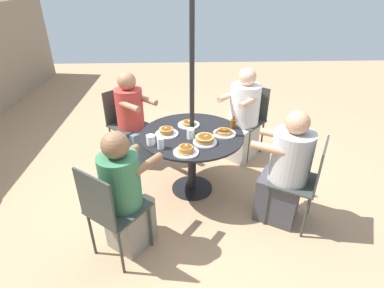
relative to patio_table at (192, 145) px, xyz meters
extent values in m
plane|color=tan|center=(0.00, 0.00, -0.58)|extent=(12.00, 12.00, 0.00)
cylinder|color=black|center=(0.00, 0.00, -0.57)|extent=(0.47, 0.47, 0.01)
cylinder|color=black|center=(0.00, 0.00, -0.23)|extent=(0.09, 0.09, 0.69)
cylinder|color=black|center=(0.00, 0.00, 0.13)|extent=(1.09, 1.09, 0.02)
cylinder|color=black|center=(0.00, 0.00, 0.44)|extent=(0.05, 0.05, 2.04)
cylinder|color=#333833|center=(0.54, -0.75, -0.35)|extent=(0.02, 0.02, 0.47)
cylinder|color=#333833|center=(0.78, -0.50, -0.35)|extent=(0.02, 0.02, 0.47)
cylinder|color=#333833|center=(0.79, -1.00, -0.35)|extent=(0.02, 0.02, 0.47)
cylinder|color=#333833|center=(1.04, -0.74, -0.35)|extent=(0.02, 0.02, 0.47)
cube|color=#333833|center=(0.79, -0.75, -0.10)|extent=(0.59, 0.59, 0.02)
cube|color=#333833|center=(0.93, -0.88, 0.12)|extent=(0.29, 0.30, 0.43)
cube|color=beige|center=(0.70, -0.67, -0.35)|extent=(0.54, 0.54, 0.47)
cylinder|color=white|center=(0.74, -0.71, 0.15)|extent=(0.38, 0.38, 0.53)
sphere|color=#DBA884|center=(0.74, -0.71, 0.52)|extent=(0.22, 0.22, 0.22)
cylinder|color=#DBA884|center=(0.50, -0.68, 0.28)|extent=(0.27, 0.27, 0.07)
cylinder|color=#DBA884|center=(0.71, -0.46, 0.28)|extent=(0.27, 0.27, 0.07)
cylinder|color=#333833|center=(0.75, 0.54, -0.35)|extent=(0.02, 0.02, 0.47)
cylinder|color=#333833|center=(0.49, 0.78, -0.35)|extent=(0.02, 0.02, 0.47)
cylinder|color=#333833|center=(0.99, 0.80, -0.35)|extent=(0.02, 0.02, 0.47)
cylinder|color=#333833|center=(0.73, 1.04, -0.35)|extent=(0.02, 0.02, 0.47)
cube|color=#333833|center=(0.74, 0.79, -0.10)|extent=(0.59, 0.59, 0.02)
cube|color=#333833|center=(0.88, 0.94, 0.12)|extent=(0.30, 0.28, 0.43)
cube|color=slate|center=(0.66, 0.71, -0.35)|extent=(0.48, 0.48, 0.47)
cylinder|color=#B73833|center=(0.70, 0.75, 0.14)|extent=(0.34, 0.34, 0.51)
sphere|color=#A3704C|center=(0.70, 0.75, 0.50)|extent=(0.22, 0.22, 0.22)
cylinder|color=#A3704C|center=(0.67, 0.52, 0.27)|extent=(0.26, 0.28, 0.07)
cylinder|color=#A3704C|center=(0.47, 0.70, 0.27)|extent=(0.26, 0.28, 0.07)
cylinder|color=#333833|center=(-0.62, 0.68, -0.35)|extent=(0.02, 0.02, 0.47)
cylinder|color=#333833|center=(-0.83, 0.40, -0.35)|extent=(0.02, 0.02, 0.47)
cylinder|color=#333833|center=(-0.91, 0.90, -0.35)|extent=(0.02, 0.02, 0.47)
cylinder|color=#333833|center=(-1.12, 0.61, -0.35)|extent=(0.02, 0.02, 0.47)
cube|color=#333833|center=(-0.87, 0.65, -0.10)|extent=(0.58, 0.58, 0.02)
cube|color=#333833|center=(-1.03, 0.77, 0.12)|extent=(0.25, 0.33, 0.43)
cube|color=gray|center=(-0.78, 0.58, -0.35)|extent=(0.46, 0.45, 0.47)
cylinder|color=#38754C|center=(-0.82, 0.61, 0.13)|extent=(0.33, 0.33, 0.48)
sphere|color=brown|center=(-0.82, 0.61, 0.47)|extent=(0.22, 0.22, 0.22)
cylinder|color=brown|center=(-0.59, 0.60, 0.24)|extent=(0.30, 0.24, 0.07)
cylinder|color=brown|center=(-0.75, 0.39, 0.24)|extent=(0.30, 0.24, 0.07)
cylinder|color=#333833|center=(-0.61, -0.69, -0.35)|extent=(0.02, 0.02, 0.47)
cylinder|color=#333833|center=(-0.30, -0.87, -0.35)|extent=(0.02, 0.02, 0.47)
cylinder|color=#333833|center=(-0.79, -1.00, -0.35)|extent=(0.02, 0.02, 0.47)
cylinder|color=#333833|center=(-0.48, -1.18, -0.35)|extent=(0.02, 0.02, 0.47)
cube|color=#333833|center=(-0.55, -0.94, -0.10)|extent=(0.57, 0.57, 0.02)
cube|color=#333833|center=(-0.65, -1.11, 0.12)|extent=(0.35, 0.22, 0.43)
cube|color=#3D3D42|center=(-0.49, -0.84, -0.35)|extent=(0.50, 0.51, 0.47)
cylinder|color=#B2B2B2|center=(-0.52, -0.88, 0.14)|extent=(0.37, 0.37, 0.50)
sphere|color=tan|center=(-0.52, -0.88, 0.48)|extent=(0.21, 0.21, 0.21)
cylinder|color=tan|center=(-0.55, -0.65, 0.26)|extent=(0.21, 0.30, 0.07)
cylinder|color=tan|center=(-0.29, -0.80, 0.26)|extent=(0.21, 0.30, 0.07)
cylinder|color=white|center=(-0.40, 0.07, 0.14)|extent=(0.24, 0.24, 0.02)
cylinder|color=#AD7A3D|center=(-0.40, 0.08, 0.16)|extent=(0.16, 0.16, 0.01)
cylinder|color=#AD7A3D|center=(-0.40, 0.07, 0.17)|extent=(0.14, 0.14, 0.01)
cylinder|color=#AD7A3D|center=(-0.40, 0.07, 0.18)|extent=(0.15, 0.15, 0.01)
cylinder|color=#AD7A3D|center=(-0.40, 0.08, 0.20)|extent=(0.14, 0.14, 0.01)
ellipsoid|color=brown|center=(-0.40, 0.07, 0.21)|extent=(0.12, 0.11, 0.00)
cube|color=#F4E084|center=(-0.39, 0.07, 0.21)|extent=(0.03, 0.03, 0.01)
cylinder|color=white|center=(0.20, 0.03, 0.14)|extent=(0.24, 0.24, 0.02)
cylinder|color=#AD7A3D|center=(0.20, 0.02, 0.16)|extent=(0.16, 0.16, 0.01)
cylinder|color=#AD7A3D|center=(0.20, 0.03, 0.17)|extent=(0.16, 0.16, 0.01)
cylinder|color=#AD7A3D|center=(0.20, 0.03, 0.18)|extent=(0.15, 0.15, 0.01)
ellipsoid|color=brown|center=(0.20, 0.03, 0.18)|extent=(0.12, 0.11, 0.00)
cube|color=#F4E084|center=(0.20, 0.02, 0.19)|extent=(0.02, 0.02, 0.01)
cylinder|color=white|center=(-0.21, -0.12, 0.14)|extent=(0.24, 0.24, 0.02)
cylinder|color=#AD7A3D|center=(-0.21, -0.12, 0.16)|extent=(0.18, 0.18, 0.01)
cylinder|color=#AD7A3D|center=(-0.21, -0.12, 0.17)|extent=(0.18, 0.18, 0.01)
cylinder|color=#AD7A3D|center=(-0.21, -0.12, 0.19)|extent=(0.17, 0.17, 0.01)
cylinder|color=#AD7A3D|center=(-0.21, -0.12, 0.20)|extent=(0.19, 0.19, 0.01)
ellipsoid|color=brown|center=(-0.21, -0.12, 0.21)|extent=(0.14, 0.13, 0.00)
cube|color=#F4E084|center=(-0.21, -0.13, 0.22)|extent=(0.02, 0.02, 0.01)
cylinder|color=white|center=(-0.03, -0.34, 0.14)|extent=(0.24, 0.24, 0.02)
cylinder|color=#AD7A3D|center=(-0.03, -0.33, 0.16)|extent=(0.17, 0.17, 0.01)
cylinder|color=#AD7A3D|center=(-0.02, -0.34, 0.17)|extent=(0.17, 0.17, 0.01)
cylinder|color=#AD7A3D|center=(-0.03, -0.33, 0.18)|extent=(0.16, 0.16, 0.01)
ellipsoid|color=brown|center=(-0.03, -0.34, 0.18)|extent=(0.13, 0.12, 0.00)
cube|color=#F4E084|center=(-0.04, -0.33, 0.19)|extent=(0.03, 0.03, 0.01)
cylinder|color=white|center=(-0.01, 0.26, 0.14)|extent=(0.24, 0.24, 0.02)
cylinder|color=#AD7A3D|center=(-0.02, 0.26, 0.16)|extent=(0.14, 0.14, 0.01)
cylinder|color=#AD7A3D|center=(-0.01, 0.27, 0.17)|extent=(0.14, 0.14, 0.01)
cylinder|color=#AD7A3D|center=(-0.02, 0.26, 0.19)|extent=(0.14, 0.14, 0.01)
cylinder|color=#AD7A3D|center=(-0.01, 0.27, 0.20)|extent=(0.15, 0.15, 0.01)
ellipsoid|color=brown|center=(-0.01, 0.26, 0.21)|extent=(0.12, 0.11, 0.00)
cube|color=#F4E084|center=(-0.01, 0.27, 0.21)|extent=(0.02, 0.02, 0.01)
cylinder|color=brown|center=(0.12, -0.45, 0.18)|extent=(0.06, 0.06, 0.10)
cylinder|color=brown|center=(0.12, -0.45, 0.25)|extent=(0.03, 0.03, 0.04)
torus|color=brown|center=(0.15, -0.45, 0.20)|extent=(0.05, 0.01, 0.05)
cylinder|color=white|center=(-0.21, 0.41, 0.18)|extent=(0.08, 0.08, 0.09)
cylinder|color=white|center=(-0.21, 0.41, 0.23)|extent=(0.09, 0.09, 0.01)
cylinder|color=silver|center=(-0.30, 0.31, 0.19)|extent=(0.07, 0.07, 0.11)
cylinder|color=silver|center=(-0.10, 0.02, 0.19)|extent=(0.08, 0.08, 0.11)
camera|label=1|loc=(-2.80, 0.12, 1.56)|focal=28.00mm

